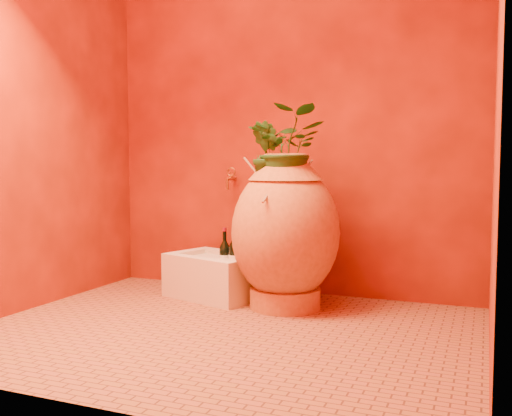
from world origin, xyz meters
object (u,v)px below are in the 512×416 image
at_px(wine_bottle_b, 237,257).
at_px(amphora, 285,232).
at_px(wine_bottle_c, 225,257).
at_px(stone_basin, 216,277).
at_px(wine_bottle_a, 235,257).
at_px(wall_tap, 230,177).

bearing_deg(wine_bottle_b, amphora, -14.09).
relative_size(amphora, wine_bottle_b, 2.83).
bearing_deg(wine_bottle_c, stone_basin, -129.39).
xyz_separation_m(wine_bottle_a, wall_tap, (-0.16, 0.29, 0.49)).
distance_m(amphora, wall_tap, 0.69).
bearing_deg(amphora, stone_basin, 170.22).
distance_m(stone_basin, wall_tap, 0.68).
distance_m(amphora, stone_basin, 0.60).
distance_m(wine_bottle_b, wall_tap, 0.58).
xyz_separation_m(wine_bottle_c, wall_tap, (-0.06, 0.21, 0.51)).
xyz_separation_m(wine_bottle_b, wine_bottle_c, (-0.11, 0.05, -0.01)).
relative_size(wine_bottle_a, wine_bottle_c, 1.14).
bearing_deg(amphora, wine_bottle_b, 165.91).
distance_m(wine_bottle_b, wine_bottle_c, 0.12).
height_order(wine_bottle_c, wall_tap, wall_tap).
bearing_deg(wine_bottle_a, wall_tap, 119.51).
bearing_deg(wall_tap, wine_bottle_c, -75.32).
distance_m(wine_bottle_a, wall_tap, 0.59).
bearing_deg(wine_bottle_c, amphora, -16.44).
bearing_deg(wine_bottle_a, wine_bottle_c, 145.30).
xyz_separation_m(wine_bottle_b, wall_tap, (-0.17, 0.26, 0.49)).
relative_size(amphora, wall_tap, 6.10).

